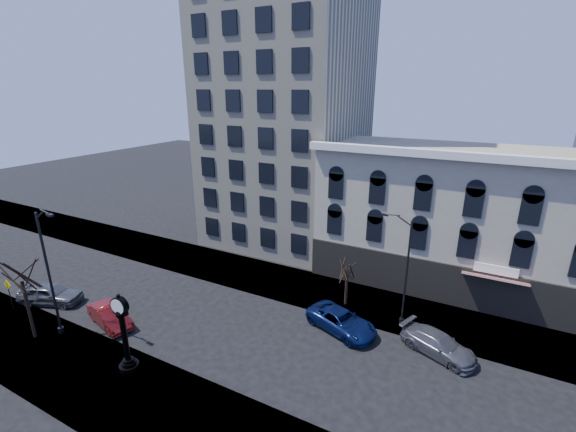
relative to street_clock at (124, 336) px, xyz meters
The scene contains 15 objects.
ground 7.90m from the street_clock, 60.26° to the left, with size 160.00×160.00×0.00m, color black.
sidewalk_far 15.18m from the street_clock, 75.62° to the left, with size 160.00×6.00×0.12m, color gray.
sidewalk_near 4.70m from the street_clock, 21.86° to the right, with size 160.00×6.00×0.12m, color gray.
cream_tower 30.55m from the street_clock, 95.39° to the left, with size 15.90×15.40×42.50m.
victorian_row 27.59m from the street_clock, 54.94° to the left, with size 22.60×11.19×12.50m.
street_clock is the anchor object (origin of this frame).
street_lamp_near 8.27m from the street_clock, behind, with size 2.49×0.54×9.63m.
street_lamp_far 19.08m from the street_clock, 44.05° to the left, with size 2.22×0.34×8.57m.
bare_tree_near 9.11m from the street_clock, behind, with size 4.14×4.14×7.10m.
bare_tree_far 16.55m from the street_clock, 55.31° to the left, with size 2.53×2.53×4.35m.
warning_sign 13.80m from the street_clock, behind, with size 0.84×0.08×2.58m.
car_near_a 12.51m from the street_clock, 167.91° to the left, with size 2.01×5.01×1.71m, color #595B60.
car_near_b 6.18m from the street_clock, 151.88° to the left, with size 1.58×4.54×1.50m, color maroon.
car_far_a 14.57m from the street_clock, 44.67° to the left, with size 2.50×5.42×1.51m, color #0C194C.
car_far_b 20.05m from the street_clock, 32.29° to the left, with size 2.05×5.05×1.47m, color #595B60.
Camera 1 is at (14.34, -19.44, 16.86)m, focal length 24.00 mm.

